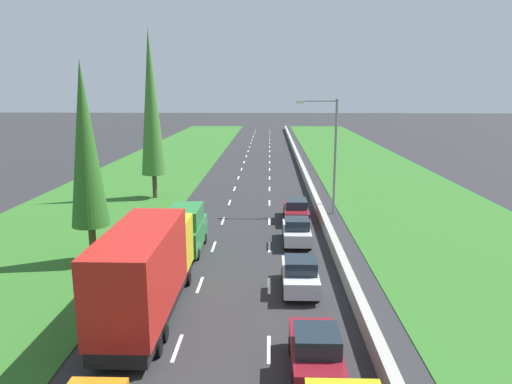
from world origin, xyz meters
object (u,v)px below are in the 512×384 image
object	(u,v)px
maroon_hatchback_right_lane	(316,351)
green_van_left_lane	(186,229)
poplar_tree_second	(85,146)
red_box_truck_left_lane	(147,269)
silver_hatchback_right_lane	(300,274)
maroon_sedan_right_lane	(296,210)
silver_hatchback_right_lane_fourth	(297,231)
street_light_mast	(331,148)
poplar_tree_third	(151,103)

from	to	relation	value
maroon_hatchback_right_lane	green_van_left_lane	bearing A→B (deg)	117.79
poplar_tree_second	red_box_truck_left_lane	bearing A→B (deg)	-53.73
red_box_truck_left_lane	silver_hatchback_right_lane	bearing A→B (deg)	23.95
silver_hatchback_right_lane	maroon_sedan_right_lane	bearing A→B (deg)	87.79
red_box_truck_left_lane	maroon_sedan_right_lane	size ratio (longest dim) A/B	2.09
red_box_truck_left_lane	silver_hatchback_right_lane_fourth	world-z (taller)	red_box_truck_left_lane
maroon_hatchback_right_lane	poplar_tree_second	size ratio (longest dim) A/B	0.35
silver_hatchback_right_lane	poplar_tree_second	distance (m)	13.41
maroon_sedan_right_lane	silver_hatchback_right_lane_fourth	bearing A→B (deg)	-92.67
maroon_sedan_right_lane	poplar_tree_second	bearing A→B (deg)	-142.33
maroon_sedan_right_lane	street_light_mast	distance (m)	5.63
silver_hatchback_right_lane	poplar_tree_second	size ratio (longest dim) A/B	0.35
poplar_tree_third	silver_hatchback_right_lane_fourth	bearing A→B (deg)	-46.72
green_van_left_lane	silver_hatchback_right_lane	world-z (taller)	green_van_left_lane
silver_hatchback_right_lane_fourth	red_box_truck_left_lane	bearing A→B (deg)	-124.12
poplar_tree_second	silver_hatchback_right_lane_fourth	bearing A→B (deg)	17.41
green_van_left_lane	poplar_tree_second	bearing A→B (deg)	-157.75
maroon_hatchback_right_lane	silver_hatchback_right_lane_fourth	world-z (taller)	same
poplar_tree_second	poplar_tree_third	distance (m)	16.74
maroon_sedan_right_lane	street_light_mast	bearing A→B (deg)	37.79
maroon_hatchback_right_lane	green_van_left_lane	world-z (taller)	green_van_left_lane
maroon_hatchback_right_lane	poplar_tree_second	xyz separation A→B (m)	(-11.62, 10.57, 5.85)
red_box_truck_left_lane	green_van_left_lane	size ratio (longest dim) A/B	1.92
red_box_truck_left_lane	silver_hatchback_right_lane_fourth	bearing A→B (deg)	55.88
red_box_truck_left_lane	silver_hatchback_right_lane	distance (m)	7.46
maroon_sedan_right_lane	poplar_tree_third	bearing A→B (deg)	149.42
red_box_truck_left_lane	green_van_left_lane	bearing A→B (deg)	88.88
green_van_left_lane	silver_hatchback_right_lane_fourth	world-z (taller)	green_van_left_lane
poplar_tree_second	silver_hatchback_right_lane	bearing A→B (deg)	-17.27
poplar_tree_second	poplar_tree_third	xyz separation A→B (m)	(-0.44, 16.64, 1.82)
maroon_hatchback_right_lane	street_light_mast	distance (m)	22.64
maroon_sedan_right_lane	poplar_tree_third	world-z (taller)	poplar_tree_third
green_van_left_lane	maroon_sedan_right_lane	distance (m)	10.11
green_van_left_lane	poplar_tree_third	distance (m)	17.12
maroon_hatchback_right_lane	silver_hatchback_right_lane_fourth	size ratio (longest dim) A/B	1.00
red_box_truck_left_lane	silver_hatchback_right_lane_fourth	xyz separation A→B (m)	(6.94, 10.25, -1.35)
green_van_left_lane	maroon_sedan_right_lane	bearing A→B (deg)	45.82
silver_hatchback_right_lane	street_light_mast	bearing A→B (deg)	77.76
green_van_left_lane	poplar_tree_second	world-z (taller)	poplar_tree_second
red_box_truck_left_lane	poplar_tree_second	xyz separation A→B (m)	(-4.81, 6.56, 4.51)
street_light_mast	red_box_truck_left_lane	bearing A→B (deg)	-118.99
maroon_hatchback_right_lane	maroon_sedan_right_lane	xyz separation A→B (m)	(0.39, 19.85, -0.02)
silver_hatchback_right_lane	silver_hatchback_right_lane_fourth	world-z (taller)	same
red_box_truck_left_lane	maroon_hatchback_right_lane	bearing A→B (deg)	-30.49
red_box_truck_left_lane	green_van_left_lane	distance (m)	8.63
maroon_hatchback_right_lane	silver_hatchback_right_lane_fourth	bearing A→B (deg)	89.48
maroon_sedan_right_lane	street_light_mast	size ratio (longest dim) A/B	0.50
poplar_tree_third	maroon_hatchback_right_lane	bearing A→B (deg)	-66.08
silver_hatchback_right_lane	street_light_mast	size ratio (longest dim) A/B	0.43
maroon_hatchback_right_lane	silver_hatchback_right_lane_fourth	xyz separation A→B (m)	(0.13, 14.26, 0.00)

